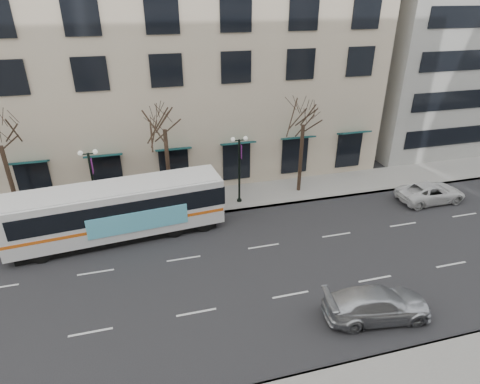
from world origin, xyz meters
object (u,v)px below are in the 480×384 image
object	(u,v)px
lamp_post_right	(239,167)
tree_far_mid	(164,116)
tree_far_right	(304,112)
white_pickup	(431,192)
lamp_post_left	(93,182)
city_bus	(119,209)
silver_car	(377,304)

from	to	relation	value
lamp_post_right	tree_far_mid	bearing A→B (deg)	173.17
tree_far_right	white_pickup	size ratio (longest dim) A/B	1.58
tree_far_mid	lamp_post_left	xyz separation A→B (m)	(-4.99, -0.60, -3.96)
tree_far_mid	lamp_post_left	world-z (taller)	tree_far_mid
tree_far_right	lamp_post_left	xyz separation A→B (m)	(-14.99, -0.60, -3.48)
tree_far_right	lamp_post_left	size ratio (longest dim) A/B	1.55
tree_far_right	lamp_post_left	bearing A→B (deg)	-177.71
tree_far_mid	tree_far_right	size ratio (longest dim) A/B	1.06
tree_far_mid	city_bus	xyz separation A→B (m)	(-3.48, -2.99, -4.94)
city_bus	silver_car	distance (m)	16.02
tree_far_mid	silver_car	distance (m)	17.16
city_bus	white_pickup	size ratio (longest dim) A/B	2.64
lamp_post_left	silver_car	world-z (taller)	lamp_post_left
tree_far_mid	lamp_post_right	size ratio (longest dim) A/B	1.64
white_pickup	lamp_post_left	bearing A→B (deg)	81.61
tree_far_mid	tree_far_right	bearing A→B (deg)	-0.00
city_bus	silver_car	size ratio (longest dim) A/B	2.56
city_bus	lamp_post_right	bearing A→B (deg)	10.36
silver_car	white_pickup	world-z (taller)	silver_car
lamp_post_right	white_pickup	bearing A→B (deg)	-13.67
lamp_post_left	lamp_post_right	world-z (taller)	same
tree_far_mid	lamp_post_left	bearing A→B (deg)	-173.15
city_bus	silver_car	bearing A→B (deg)	-46.98
lamp_post_right	white_pickup	size ratio (longest dim) A/B	1.02
tree_far_mid	lamp_post_right	distance (m)	6.41
white_pickup	tree_far_mid	bearing A→B (deg)	77.78
lamp_post_left	city_bus	xyz separation A→B (m)	(1.51, -2.39, -0.98)
lamp_post_left	lamp_post_right	distance (m)	10.00
tree_far_mid	city_bus	bearing A→B (deg)	-139.32
lamp_post_right	city_bus	distance (m)	8.88
tree_far_mid	lamp_post_left	distance (m)	6.40
city_bus	white_pickup	world-z (taller)	city_bus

